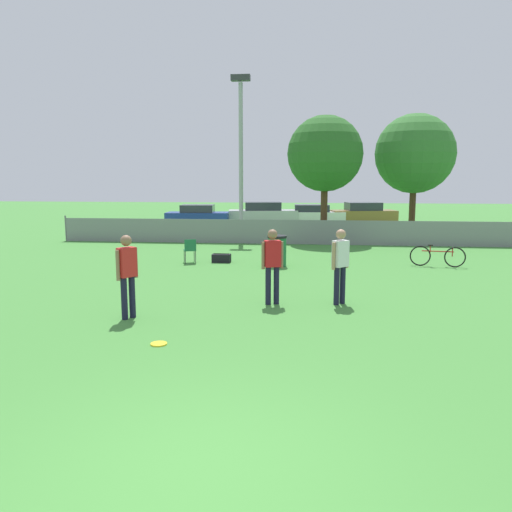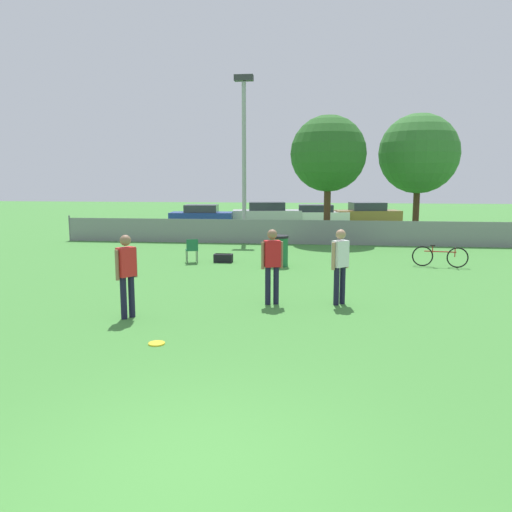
{
  "view_description": "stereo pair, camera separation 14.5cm",
  "coord_description": "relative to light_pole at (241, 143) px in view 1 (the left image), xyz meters",
  "views": [
    {
      "loc": [
        1.11,
        -4.49,
        2.87
      ],
      "look_at": [
        -0.25,
        7.4,
        1.05
      ],
      "focal_mm": 35.0,
      "sensor_mm": 36.0,
      "label": 1
    },
    {
      "loc": [
        1.25,
        -4.47,
        2.87
      ],
      "look_at": [
        -0.25,
        7.4,
        1.05
      ],
      "focal_mm": 35.0,
      "sensor_mm": 36.0,
      "label": 2
    }
  ],
  "objects": [
    {
      "name": "player_receiver_white",
      "position": [
        4.13,
        -12.56,
        -3.61
      ],
      "size": [
        0.41,
        0.41,
        1.76
      ],
      "rotation": [
        0.0,
        0.0,
        0.75
      ],
      "color": "#191933",
      "rests_on": "ground_plane"
    },
    {
      "name": "tree_near_pole",
      "position": [
        4.0,
        -0.08,
        -0.54
      ],
      "size": [
        3.55,
        3.55,
        5.88
      ],
      "color": "#4C331E",
      "rests_on": "ground_plane"
    },
    {
      "name": "parked_car_tan",
      "position": [
        6.81,
        9.93,
        -3.95
      ],
      "size": [
        4.53,
        2.56,
        1.41
      ],
      "rotation": [
        0.0,
        0.0,
        0.2
      ],
      "color": "black",
      "rests_on": "ground_plane"
    },
    {
      "name": "player_thrower_red",
      "position": [
        -0.33,
        -14.29,
        -3.61
      ],
      "size": [
        0.38,
        0.45,
        1.76
      ],
      "rotation": [
        0.0,
        0.0,
        0.98
      ],
      "color": "#191933",
      "rests_on": "ground_plane"
    },
    {
      "name": "light_pole",
      "position": [
        0.0,
        0.0,
        0.0
      ],
      "size": [
        0.9,
        0.36,
        7.76
      ],
      "color": "#9E9EA3",
      "rests_on": "ground_plane"
    },
    {
      "name": "fence_backline",
      "position": [
        2.38,
        -1.6,
        -4.07
      ],
      "size": [
        21.25,
        0.07,
        1.21
      ],
      "color": "gray",
      "rests_on": "ground_plane"
    },
    {
      "name": "frisbee_disc",
      "position": [
        0.81,
        -15.87,
        -4.61
      ],
      "size": [
        0.29,
        0.29,
        0.03
      ],
      "color": "yellow",
      "rests_on": "ground_plane"
    },
    {
      "name": "bicycle_sideline",
      "position": [
        7.65,
        -7.0,
        -4.27
      ],
      "size": [
        1.77,
        0.46,
        0.73
      ],
      "rotation": [
        0.0,
        0.0,
        -0.17
      ],
      "color": "black",
      "rests_on": "ground_plane"
    },
    {
      "name": "tree_far_right",
      "position": [
        8.52,
        2.18,
        -0.45
      ],
      "size": [
        3.97,
        3.97,
        6.18
      ],
      "color": "#4C331E",
      "rests_on": "ground_plane"
    },
    {
      "name": "folding_chair_sideline",
      "position": [
        -0.78,
        -7.19,
        -4.12
      ],
      "size": [
        0.52,
        0.52,
        0.84
      ],
      "rotation": [
        0.0,
        0.0,
        3.52
      ],
      "color": "#333338",
      "rests_on": "ground_plane"
    },
    {
      "name": "player_defender_red",
      "position": [
        2.57,
        -12.74,
        -3.61
      ],
      "size": [
        0.49,
        0.33,
        1.76
      ],
      "rotation": [
        0.0,
        0.0,
        0.35
      ],
      "color": "#191933",
      "rests_on": "ground_plane"
    },
    {
      "name": "parked_car_white",
      "position": [
        3.39,
        9.35,
        -3.99
      ],
      "size": [
        4.43,
        2.0,
        1.26
      ],
      "rotation": [
        0.0,
        0.0,
        0.06
      ],
      "color": "black",
      "rests_on": "ground_plane"
    },
    {
      "name": "gear_bag_sideline",
      "position": [
        0.29,
        -6.94,
        -4.48
      ],
      "size": [
        0.65,
        0.36,
        0.32
      ],
      "color": "black",
      "rests_on": "ground_plane"
    },
    {
      "name": "parked_car_silver",
      "position": [
        0.18,
        8.82,
        -3.92
      ],
      "size": [
        4.7,
        2.4,
        1.45
      ],
      "rotation": [
        0.0,
        0.0,
        0.15
      ],
      "color": "black",
      "rests_on": "ground_plane"
    },
    {
      "name": "parked_car_blue",
      "position": [
        -3.84,
        7.13,
        -3.97
      ],
      "size": [
        4.09,
        2.12,
        1.32
      ],
      "rotation": [
        0.0,
        0.0,
        0.09
      ],
      "color": "black",
      "rests_on": "ground_plane"
    },
    {
      "name": "trash_bin",
      "position": [
        2.3,
        -7.49,
        -4.1
      ],
      "size": [
        0.65,
        0.65,
        1.04
      ],
      "color": "#1E6638",
      "rests_on": "ground_plane"
    },
    {
      "name": "ground_plane",
      "position": [
        2.38,
        -19.6,
        -4.62
      ],
      "size": [
        120.0,
        120.0,
        0.0
      ],
      "primitive_type": "plane",
      "color": "#428438"
    }
  ]
}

